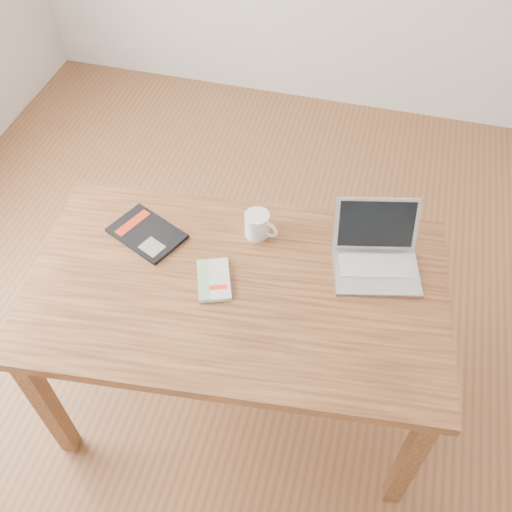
% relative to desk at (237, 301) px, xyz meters
% --- Properties ---
extents(room, '(4.04, 4.04, 2.70)m').
position_rel_desk_xyz_m(room, '(-0.01, 0.19, 0.69)').
color(room, brown).
rests_on(room, ground).
extents(desk, '(1.47, 0.94, 0.75)m').
position_rel_desk_xyz_m(desk, '(0.00, 0.00, 0.00)').
color(desk, brown).
rests_on(desk, ground).
extents(white_guidebook, '(0.16, 0.20, 0.02)m').
position_rel_desk_xyz_m(white_guidebook, '(-0.08, -0.00, 0.10)').
color(white_guidebook, beige).
rests_on(white_guidebook, desk).
extents(black_guidebook, '(0.30, 0.26, 0.01)m').
position_rel_desk_xyz_m(black_guidebook, '(-0.37, 0.14, 0.10)').
color(black_guidebook, black).
rests_on(black_guidebook, desk).
extents(laptop, '(0.34, 0.33, 0.19)m').
position_rel_desk_xyz_m(laptop, '(0.43, 0.22, 0.13)').
color(laptop, silver).
rests_on(laptop, desk).
extents(coffee_mug, '(0.13, 0.09, 0.09)m').
position_rel_desk_xyz_m(coffee_mug, '(0.01, 0.24, 0.14)').
color(coffee_mug, white).
rests_on(coffee_mug, desk).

